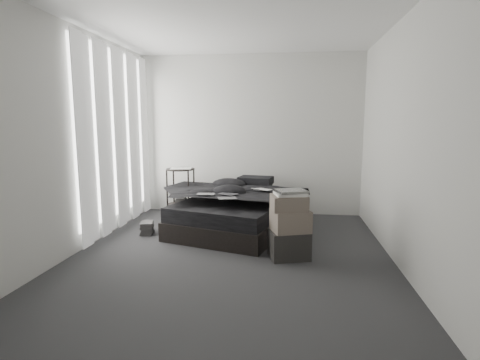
# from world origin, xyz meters

# --- Properties ---
(floor) EXTENTS (3.60, 4.20, 0.01)m
(floor) POSITION_xyz_m (0.00, 0.00, 0.00)
(floor) COLOR #2D2D2F
(floor) RESTS_ON ground
(ceiling) EXTENTS (3.60, 4.20, 0.01)m
(ceiling) POSITION_xyz_m (0.00, 0.00, 2.60)
(ceiling) COLOR white
(ceiling) RESTS_ON ground
(wall_back) EXTENTS (3.60, 0.01, 2.60)m
(wall_back) POSITION_xyz_m (0.00, 2.10, 1.30)
(wall_back) COLOR silver
(wall_back) RESTS_ON ground
(wall_front) EXTENTS (3.60, 0.01, 2.60)m
(wall_front) POSITION_xyz_m (0.00, -2.10, 1.30)
(wall_front) COLOR silver
(wall_front) RESTS_ON ground
(wall_left) EXTENTS (0.01, 4.20, 2.60)m
(wall_left) POSITION_xyz_m (-1.80, 0.00, 1.30)
(wall_left) COLOR silver
(wall_left) RESTS_ON ground
(wall_right) EXTENTS (0.01, 4.20, 2.60)m
(wall_right) POSITION_xyz_m (1.80, 0.00, 1.30)
(wall_right) COLOR silver
(wall_right) RESTS_ON ground
(window_left) EXTENTS (0.02, 2.00, 2.30)m
(window_left) POSITION_xyz_m (-1.78, 0.90, 1.35)
(window_left) COLOR white
(window_left) RESTS_ON wall_left
(curtain_left) EXTENTS (0.06, 2.12, 2.48)m
(curtain_left) POSITION_xyz_m (-1.73, 0.90, 1.28)
(curtain_left) COLOR white
(curtain_left) RESTS_ON wall_left
(bed) EXTENTS (1.81, 2.11, 0.24)m
(bed) POSITION_xyz_m (-0.08, 1.02, 0.12)
(bed) COLOR black
(bed) RESTS_ON floor
(mattress) EXTENTS (1.75, 2.04, 0.19)m
(mattress) POSITION_xyz_m (-0.08, 1.02, 0.34)
(mattress) COLOR black
(mattress) RESTS_ON bed
(duvet) EXTENTS (1.71, 1.85, 0.21)m
(duvet) POSITION_xyz_m (-0.09, 0.98, 0.54)
(duvet) COLOR black
(duvet) RESTS_ON mattress
(pillow_lower) EXTENTS (0.62, 0.50, 0.12)m
(pillow_lower) POSITION_xyz_m (0.08, 1.70, 0.50)
(pillow_lower) COLOR black
(pillow_lower) RESTS_ON mattress
(pillow_upper) EXTENTS (0.56, 0.44, 0.11)m
(pillow_upper) POSITION_xyz_m (0.13, 1.67, 0.61)
(pillow_upper) COLOR black
(pillow_upper) RESTS_ON pillow_lower
(laptop) EXTENTS (0.34, 0.32, 0.02)m
(laptop) POSITION_xyz_m (0.25, 0.97, 0.66)
(laptop) COLOR silver
(laptop) RESTS_ON duvet
(comic_a) EXTENTS (0.24, 0.17, 0.01)m
(comic_a) POSITION_xyz_m (-0.43, 0.62, 0.65)
(comic_a) COLOR black
(comic_a) RESTS_ON duvet
(comic_b) EXTENTS (0.27, 0.24, 0.01)m
(comic_b) POSITION_xyz_m (-0.14, 0.67, 0.65)
(comic_b) COLOR black
(comic_b) RESTS_ON duvet
(comic_c) EXTENTS (0.26, 0.21, 0.01)m
(comic_c) POSITION_xyz_m (-0.10, 0.39, 0.66)
(comic_c) COLOR black
(comic_c) RESTS_ON duvet
(side_stand) EXTENTS (0.44, 0.44, 0.80)m
(side_stand) POSITION_xyz_m (-1.01, 1.44, 0.40)
(side_stand) COLOR black
(side_stand) RESTS_ON floor
(papers) EXTENTS (0.34, 0.28, 0.02)m
(papers) POSITION_xyz_m (-0.99, 1.43, 0.81)
(papers) COLOR white
(papers) RESTS_ON side_stand
(floor_books) EXTENTS (0.20, 0.26, 0.16)m
(floor_books) POSITION_xyz_m (-1.26, 0.67, 0.08)
(floor_books) COLOR black
(floor_books) RESTS_ON floor
(box_lower) EXTENTS (0.50, 0.43, 0.31)m
(box_lower) POSITION_xyz_m (0.66, -0.00, 0.16)
(box_lower) COLOR black
(box_lower) RESTS_ON floor
(box_mid) EXTENTS (0.48, 0.43, 0.24)m
(box_mid) POSITION_xyz_m (0.67, -0.01, 0.43)
(box_mid) COLOR #63574E
(box_mid) RESTS_ON box_lower
(box_upper) EXTENTS (0.44, 0.38, 0.17)m
(box_upper) POSITION_xyz_m (0.65, -0.01, 0.63)
(box_upper) COLOR #63574E
(box_upper) RESTS_ON box_mid
(art_book_white) EXTENTS (0.38, 0.34, 0.03)m
(art_book_white) POSITION_xyz_m (0.66, -0.00, 0.73)
(art_book_white) COLOR silver
(art_book_white) RESTS_ON box_upper
(art_book_snake) EXTENTS (0.38, 0.35, 0.03)m
(art_book_snake) POSITION_xyz_m (0.67, -0.01, 0.76)
(art_book_snake) COLOR silver
(art_book_snake) RESTS_ON art_book_white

